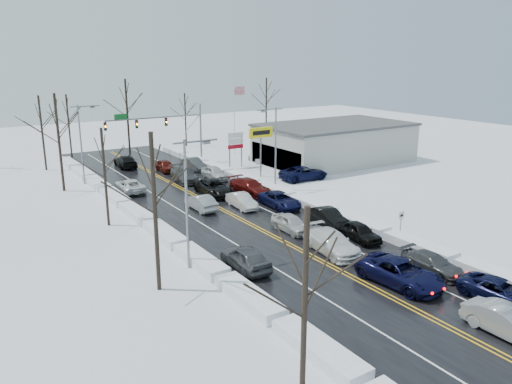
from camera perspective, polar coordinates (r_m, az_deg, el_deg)
ground at (r=42.46m, az=0.46°, el=-4.29°), size 160.00×160.00×0.00m
road_surface at (r=44.05m, az=-0.96°, el=-3.54°), size 14.00×84.00×0.01m
snow_bank_left at (r=40.82m, az=-10.11°, el=-5.36°), size 1.54×72.00×0.69m
snow_bank_right at (r=48.28m, az=6.74°, el=-1.95°), size 1.54×72.00×0.69m
traffic_signal_mast at (r=67.07m, az=-10.26°, el=7.57°), size 13.28×0.39×8.00m
tires_plus_sign at (r=59.85m, az=0.55°, el=6.43°), size 3.20×0.34×6.00m
used_vehicles_sign at (r=65.17m, az=-2.36°, el=5.66°), size 2.20×0.22×4.65m
speed_limit_sign at (r=41.38m, az=16.25°, el=-3.07°), size 0.55×0.09×2.35m
flagpole at (r=73.98m, az=-2.39°, el=8.85°), size 1.87×1.20×10.00m
dealership_building at (r=69.91m, az=8.96°, el=5.59°), size 20.40×12.40×5.30m
streetlight_ne at (r=53.68m, az=2.08°, el=5.73°), size 3.20×0.25×9.00m
streetlight_sw at (r=33.68m, az=-7.66°, el=-0.22°), size 3.20×0.25×9.00m
streetlight_nw at (r=59.75m, az=-19.24°, el=5.87°), size 3.20×0.25×9.00m
tree_left_a at (r=19.07m, az=5.67°, el=-9.46°), size 3.60×3.60×9.00m
tree_left_b at (r=30.27m, az=-11.65°, el=1.11°), size 4.00×4.00×10.00m
tree_left_c at (r=43.82m, az=-17.04°, el=3.71°), size 3.40×3.40×8.50m
tree_left_d at (r=56.94m, az=-21.77°, el=7.27°), size 4.20×4.20×10.50m
tree_left_e at (r=68.82m, az=-23.40°, el=7.73°), size 3.80×3.80×9.50m
tree_far_b at (r=76.59m, az=-20.72°, el=8.38°), size 3.60×3.60×9.00m
tree_far_c at (r=76.61m, az=-14.58°, el=9.93°), size 4.40×4.40×11.00m
tree_far_d at (r=81.80m, az=-8.10°, el=9.35°), size 3.40×3.40×8.50m
tree_far_e at (r=89.91m, az=1.19°, el=10.91°), size 4.20×4.20×10.50m
queued_car_1 at (r=30.38m, az=26.63°, el=-14.43°), size 1.67×4.70×1.54m
queued_car_2 at (r=34.02m, az=16.03°, el=-10.08°), size 3.20×6.12×1.65m
queued_car_3 at (r=38.09m, az=8.56°, el=-6.83°), size 2.91×5.83×1.63m
queued_car_4 at (r=42.07m, az=4.03°, el=-4.52°), size 1.81×4.31×1.46m
queued_car_5 at (r=48.40m, az=-1.63°, el=-1.80°), size 1.70×4.32×1.40m
queued_car_6 at (r=53.03m, az=-4.77°, el=-0.32°), size 3.02×5.93×1.60m
queued_car_7 at (r=59.09m, az=-8.24°, el=1.21°), size 2.96×5.85×1.63m
queued_car_8 at (r=64.61m, az=-10.28°, el=2.34°), size 1.95×4.38×1.46m
queued_car_10 at (r=33.99m, az=25.98°, el=-11.13°), size 2.77×5.05×1.34m
queued_car_11 at (r=36.36m, az=19.40°, el=-8.68°), size 2.00×4.62×1.32m
queued_car_12 at (r=40.89m, az=11.66°, el=-5.40°), size 2.03×4.35×1.44m
queued_car_13 at (r=43.62m, az=8.23°, el=-3.91°), size 2.09×4.82×1.54m
queued_car_14 at (r=48.60m, az=2.75°, el=-1.74°), size 2.76×5.39×1.46m
queued_car_15 at (r=53.18m, az=-0.69°, el=-0.22°), size 2.87×5.72×1.60m
queued_car_16 at (r=59.66m, az=-4.71°, el=1.46°), size 2.00×4.66×1.57m
queued_car_17 at (r=65.10m, az=-7.10°, el=2.56°), size 1.81×4.62×1.50m
oncoming_car_0 at (r=48.06m, az=-6.28°, el=-2.02°), size 1.58×4.45×1.46m
oncoming_car_1 at (r=55.65m, az=-14.17°, el=0.01°), size 2.59×5.20×1.42m
oncoming_car_2 at (r=68.28m, az=-14.65°, el=2.78°), size 2.68×5.62×1.58m
oncoming_car_3 at (r=35.00m, az=-1.21°, el=-8.71°), size 2.05×4.83×1.63m
parked_car_0 at (r=59.55m, az=5.45°, el=1.41°), size 6.09×3.09×1.65m
parked_car_1 at (r=64.37m, az=5.60°, el=2.46°), size 2.01×4.67×1.34m
parked_car_2 at (r=69.11m, az=0.20°, el=3.43°), size 2.02×4.05×1.33m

